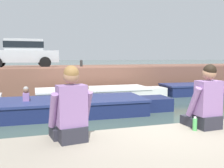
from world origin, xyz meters
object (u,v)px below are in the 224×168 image
Objects in this scene: boat_moored_central_white at (99,94)px; boat_moored_east_navy at (212,88)px; motorboat_passing at (70,107)px; person_seated_left at (71,112)px; bottle_drink at (195,124)px; mooring_bollard_mid at (81,64)px; person_seated_right at (206,103)px; car_left_inner_silver at (22,52)px.

boat_moored_east_navy is at bearing -0.32° from boat_moored_central_white.
motorboat_passing is (-8.32, -2.84, 0.00)m from boat_moored_east_navy.
person_seated_left is 1.81m from bottle_drink.
mooring_bollard_mid is 10.32m from bottle_drink.
boat_moored_east_navy is 12.39m from person_seated_left.
person_seated_right is at bearing -0.57° from person_seated_left.
car_left_inner_silver reaches higher than person_seated_right.
car_left_inner_silver is 19.01× the size of bottle_drink.
person_seated_right is at bearing -129.84° from boat_moored_east_navy.
bottle_drink is (1.05, -5.67, 0.76)m from motorboat_passing.
motorboat_passing is 35.13× the size of bottle_drink.
motorboat_passing is (-1.80, -2.88, 0.01)m from boat_moored_central_white.
mooring_bollard_mid is 0.46× the size of person_seated_left.
person_seated_left reaches higher than mooring_bollard_mid.
boat_moored_central_white is 31.40× the size of bottle_drink.
person_seated_right is at bearing 19.98° from bottle_drink.
person_seated_right reaches higher than mooring_bollard_mid.
person_seated_left reaches higher than motorboat_passing.
mooring_bollard_mid is 10.39m from person_seated_left.
boat_moored_east_navy is 14.16× the size of mooring_bollard_mid.
motorboat_passing is 7.43× the size of person_seated_left.
boat_moored_central_white is 1.02× the size of boat_moored_east_navy.
mooring_bollard_mid reaches higher than boat_moored_central_white.
motorboat_passing is 5.82m from person_seated_right.
boat_moored_east_navy is at bearing 42.85° from person_seated_left.
car_left_inner_silver is 8.71× the size of mooring_bollard_mid.
person_seated_left reaches higher than bottle_drink.
car_left_inner_silver is at bearing 104.87° from person_seated_right.
person_seated_right is 4.73× the size of bottle_drink.
boat_moored_east_navy is (6.52, -0.04, 0.01)m from boat_moored_central_white.
car_left_inner_silver is 11.88m from person_seated_right.
mooring_bollard_mid is at bearing 165.77° from boat_moored_east_navy.
person_seated_left reaches higher than boat_moored_central_white.
bottle_drink is (-0.75, -8.55, 0.77)m from boat_moored_central_white.
mooring_bollard_mid is at bearing 106.82° from boat_moored_central_white.
motorboat_passing reaches higher than boat_moored_central_white.
person_seated_right is at bearing -75.13° from car_left_inner_silver.
car_left_inner_silver is 3.31m from mooring_bollard_mid.
bottle_drink is at bearing -91.23° from mooring_bollard_mid.
person_seated_left is 2.03m from person_seated_right.
person_seated_right is (2.03, -0.02, 0.00)m from person_seated_left.
bottle_drink is (-0.25, -0.09, -0.28)m from person_seated_right.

